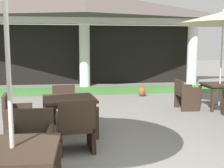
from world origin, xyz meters
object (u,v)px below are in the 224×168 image
object	(u,v)px
patio_chair_near_foreground_west	(186,95)
terracotta_urn	(142,91)
patio_chair_mid_left_west	(17,118)
patio_chair_far_back_north	(31,143)
patio_table_mid_left	(69,102)
patio_chair_mid_left_north	(65,105)
patio_chair_mid_left_south	(76,128)
patio_table_near_foreground	(220,87)
patio_table_far_back	(13,157)
patio_umbrella_near_foreground	(223,18)

from	to	relation	value
patio_chair_near_foreground_west	terracotta_urn	distance (m)	2.29
patio_chair_mid_left_west	patio_chair_far_back_north	bearing A→B (deg)	10.86
patio_chair_mid_left_west	terracotta_urn	xyz separation A→B (m)	(3.43, 4.14, -0.22)
patio_table_mid_left	patio_chair_mid_left_north	xyz separation A→B (m)	(-0.12, 0.99, -0.26)
patio_chair_mid_left_north	patio_chair_mid_left_west	xyz separation A→B (m)	(-0.87, -1.11, 0.01)
patio_table_mid_left	patio_chair_mid_left_west	bearing A→B (deg)	-172.91
patio_chair_far_back_north	patio_chair_near_foreground_west	bearing A→B (deg)	-134.81
patio_chair_mid_left_west	patio_chair_mid_left_south	world-z (taller)	patio_chair_mid_left_south
patio_chair_far_back_north	terracotta_urn	world-z (taller)	patio_chair_far_back_north
patio_table_near_foreground	patio_table_far_back	size ratio (longest dim) A/B	0.93
patio_table_mid_left	patio_table_far_back	world-z (taller)	patio_table_mid_left
patio_chair_mid_left_south	patio_chair_far_back_north	world-z (taller)	patio_chair_mid_left_south
terracotta_urn	patio_table_far_back	bearing A→B (deg)	-113.85
patio_table_near_foreground	patio_chair_mid_left_north	xyz separation A→B (m)	(-4.28, -0.85, -0.22)
patio_chair_mid_left_west	patio_table_far_back	size ratio (longest dim) A/B	0.90
terracotta_urn	patio_umbrella_near_foreground	bearing A→B (deg)	-51.68
terracotta_urn	patio_chair_mid_left_south	bearing A→B (deg)	-114.81
patio_chair_mid_left_south	patio_chair_near_foreground_west	bearing A→B (deg)	36.00
patio_chair_near_foreground_west	patio_chair_far_back_north	distance (m)	5.07
patio_table_mid_left	patio_chair_far_back_north	size ratio (longest dim) A/B	1.32
patio_umbrella_near_foreground	patio_chair_mid_left_south	xyz separation A→B (m)	(-4.04, -2.84, -2.09)
patio_chair_far_back_north	patio_table_far_back	bearing A→B (deg)	90.00
patio_umbrella_near_foreground	patio_table_mid_left	distance (m)	4.91
patio_chair_near_foreground_west	patio_chair_mid_left_west	distance (m)	4.61
patio_chair_near_foreground_west	patio_table_near_foreground	bearing A→B (deg)	90.00
patio_chair_mid_left_south	patio_chair_mid_left_west	bearing A→B (deg)	134.83
patio_table_near_foreground	patio_chair_mid_left_north	distance (m)	4.37
patio_chair_mid_left_south	patio_chair_far_back_north	size ratio (longest dim) A/B	1.07
patio_table_mid_left	terracotta_urn	size ratio (longest dim) A/B	2.70
patio_chair_near_foreground_west	terracotta_urn	xyz separation A→B (m)	(-0.73, 2.16, -0.24)
patio_chair_mid_left_west	patio_umbrella_near_foreground	bearing A→B (deg)	103.80
patio_chair_mid_left_south	patio_table_far_back	size ratio (longest dim) A/B	0.97
patio_table_mid_left	patio_chair_far_back_north	world-z (taller)	patio_chair_far_back_north
patio_table_near_foreground	terracotta_urn	distance (m)	2.81
patio_umbrella_near_foreground	patio_table_mid_left	bearing A→B (deg)	-156.11
patio_umbrella_near_foreground	patio_chair_mid_left_south	bearing A→B (deg)	-144.89
patio_chair_mid_left_south	terracotta_urn	size ratio (longest dim) A/B	2.19
patio_chair_mid_left_north	patio_chair_near_foreground_west	bearing A→B (deg)	-172.34
patio_chair_mid_left_west	terracotta_urn	world-z (taller)	patio_chair_mid_left_west
patio_chair_mid_left_north	patio_chair_far_back_north	distance (m)	2.66
patio_umbrella_near_foreground	patio_table_near_foreground	bearing A→B (deg)	-135.00
patio_table_mid_left	terracotta_urn	bearing A→B (deg)	58.71
patio_table_near_foreground	patio_table_far_back	world-z (taller)	patio_table_far_back
patio_chair_mid_left_west	patio_chair_far_back_north	xyz separation A→B (m)	(0.49, -1.52, 0.00)
patio_table_near_foreground	patio_chair_mid_left_north	bearing A→B (deg)	-168.71
patio_umbrella_near_foreground	terracotta_urn	bearing A→B (deg)	128.32
patio_umbrella_near_foreground	patio_chair_far_back_north	bearing A→B (deg)	-143.15
patio_chair_near_foreground_west	patio_chair_mid_left_north	bearing A→B (deg)	-74.55
patio_table_mid_left	patio_chair_far_back_north	bearing A→B (deg)	-106.75
patio_table_mid_left	patio_chair_far_back_north	xyz separation A→B (m)	(-0.50, -1.65, -0.25)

